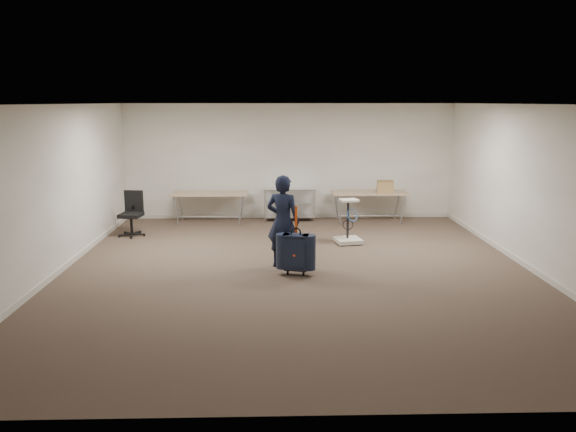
{
  "coord_description": "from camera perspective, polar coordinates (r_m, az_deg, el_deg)",
  "views": [
    {
      "loc": [
        -0.4,
        -9.19,
        2.84
      ],
      "look_at": [
        -0.14,
        0.3,
        0.9
      ],
      "focal_mm": 35.0,
      "sensor_mm": 36.0,
      "label": 1
    }
  ],
  "objects": [
    {
      "name": "ground",
      "position": [
        9.62,
        0.89,
        -5.62
      ],
      "size": [
        9.0,
        9.0,
        0.0
      ],
      "primitive_type": "plane",
      "color": "#4A372D",
      "rests_on": "ground"
    },
    {
      "name": "person",
      "position": [
        9.67,
        -0.51,
        -0.56
      ],
      "size": [
        0.69,
        0.58,
        1.62
      ],
      "primitive_type": "imported",
      "rotation": [
        0.0,
        0.0,
        2.77
      ],
      "color": "black",
      "rests_on": "ground"
    },
    {
      "name": "equipment_cart",
      "position": [
        11.49,
        6.16,
        -1.6
      ],
      "size": [
        0.58,
        0.58,
        0.91
      ],
      "color": "beige",
      "rests_on": "ground"
    },
    {
      "name": "suitcase",
      "position": [
        9.31,
        0.8,
        -3.68
      ],
      "size": [
        0.47,
        0.33,
        1.16
      ],
      "color": "black",
      "rests_on": "ground"
    },
    {
      "name": "office_chair",
      "position": [
        12.53,
        -15.56,
        -0.62
      ],
      "size": [
        0.58,
        0.58,
        0.96
      ],
      "color": "black",
      "rests_on": "ground"
    },
    {
      "name": "wire_shelf",
      "position": [
        13.61,
        0.14,
        1.39
      ],
      "size": [
        1.22,
        0.47,
        0.8
      ],
      "color": "silver",
      "rests_on": "ground"
    },
    {
      "name": "folding_table_right",
      "position": [
        13.51,
        8.26,
        2.22
      ],
      "size": [
        1.8,
        0.75,
        0.73
      ],
      "color": "tan",
      "rests_on": "ground"
    },
    {
      "name": "room_shell",
      "position": [
        10.94,
        0.59,
        -3.23
      ],
      "size": [
        8.0,
        9.0,
        9.0
      ],
      "color": "beige",
      "rests_on": "ground"
    },
    {
      "name": "cardboard_box",
      "position": [
        13.46,
        9.85,
        2.97
      ],
      "size": [
        0.41,
        0.33,
        0.28
      ],
      "primitive_type": "cube",
      "rotation": [
        0.0,
        0.0,
        -0.12
      ],
      "color": "#A47D4C",
      "rests_on": "folding_table_right"
    },
    {
      "name": "folding_table_left",
      "position": [
        13.4,
        -7.98,
        2.15
      ],
      "size": [
        1.8,
        0.75,
        0.73
      ],
      "color": "tan",
      "rests_on": "ground"
    }
  ]
}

